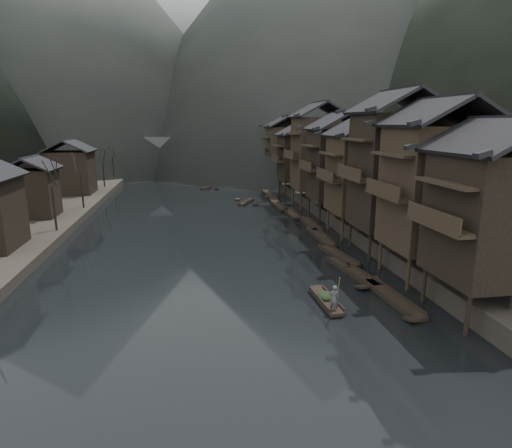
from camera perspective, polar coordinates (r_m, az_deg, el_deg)
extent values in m
plane|color=black|center=(33.70, -5.50, -8.07)|extent=(300.00, 300.00, 0.00)
cube|color=#2D2823|center=(81.04, 18.10, 4.65)|extent=(40.00, 200.00, 1.80)
cylinder|color=black|center=(28.51, 26.41, -10.77)|extent=(0.30, 0.30, 2.90)
cylinder|color=black|center=(32.20, 21.51, -7.55)|extent=(0.30, 0.30, 2.90)
cylinder|color=black|center=(30.13, 30.75, -9.99)|extent=(0.30, 0.30, 2.90)
cylinder|color=black|center=(33.65, 25.58, -7.05)|extent=(0.30, 0.30, 2.90)
cube|color=black|center=(30.66, 29.60, 0.80)|extent=(7.00, 6.00, 7.88)
cube|color=black|center=(28.43, 23.18, -0.20)|extent=(1.20, 5.70, 0.25)
cylinder|color=black|center=(33.98, 19.65, -6.30)|extent=(0.30, 0.30, 2.90)
cylinder|color=black|center=(38.03, 16.23, -3.96)|extent=(0.30, 0.30, 2.90)
cylinder|color=black|center=(35.36, 23.59, -5.89)|extent=(0.30, 0.30, 2.90)
cylinder|color=black|center=(39.26, 19.88, -3.69)|extent=(0.30, 0.30, 2.90)
cube|color=black|center=(36.15, 22.93, 4.41)|extent=(7.00, 6.00, 9.42)
cube|color=black|center=(34.29, 17.15, 3.64)|extent=(1.20, 5.70, 0.25)
cylinder|color=black|center=(39.94, 14.91, -3.05)|extent=(0.30, 0.30, 2.90)
cylinder|color=black|center=(44.19, 12.42, -1.33)|extent=(0.30, 0.30, 2.90)
cylinder|color=black|center=(41.11, 18.42, -2.82)|extent=(0.30, 0.30, 2.90)
cylinder|color=black|center=(45.26, 15.67, -1.17)|extent=(0.30, 0.30, 2.90)
cube|color=black|center=(42.14, 18.02, 6.69)|extent=(7.00, 6.00, 10.50)
cube|color=black|center=(40.55, 12.89, 6.02)|extent=(1.20, 5.70, 0.25)
cylinder|color=black|center=(46.18, 11.44, -0.65)|extent=(0.30, 0.30, 2.90)
cylinder|color=black|center=(50.58, 9.57, 0.65)|extent=(0.30, 0.30, 2.90)
cylinder|color=black|center=(47.20, 14.57, -0.51)|extent=(0.30, 0.30, 2.90)
cylinder|color=black|center=(51.51, 12.47, 0.75)|extent=(0.30, 0.30, 2.90)
cube|color=black|center=(48.56, 14.21, 6.39)|extent=(7.00, 6.00, 8.23)
cube|color=black|center=(47.19, 9.68, 5.91)|extent=(1.20, 5.70, 0.25)
cylinder|color=black|center=(53.55, 8.49, 1.40)|extent=(0.30, 0.30, 2.90)
cylinder|color=black|center=(58.05, 7.08, 2.37)|extent=(0.30, 0.30, 2.90)
cylinder|color=black|center=(54.43, 11.26, 1.48)|extent=(0.30, 0.30, 2.90)
cylinder|color=black|center=(58.87, 9.66, 2.44)|extent=(0.30, 0.30, 2.90)
cube|color=black|center=(55.93, 11.01, 7.72)|extent=(7.00, 6.00, 8.79)
cube|color=black|center=(54.75, 7.02, 7.28)|extent=(1.20, 5.70, 0.25)
cylinder|color=black|center=(62.03, 6.02, 3.11)|extent=(0.30, 0.30, 2.90)
cylinder|color=black|center=(66.60, 4.95, 3.84)|extent=(0.30, 0.30, 2.90)
cylinder|color=black|center=(62.79, 8.45, 3.16)|extent=(0.30, 0.30, 2.90)
cylinder|color=black|center=(67.31, 7.23, 3.89)|extent=(0.30, 0.30, 2.90)
cube|color=black|center=(64.37, 8.30, 9.26)|extent=(7.00, 6.00, 10.41)
cube|color=black|center=(63.34, 4.79, 8.81)|extent=(1.20, 5.70, 0.25)
cylinder|color=black|center=(71.60, 3.95, 4.53)|extent=(0.30, 0.30, 2.90)
cylinder|color=black|center=(76.23, 3.15, 5.08)|extent=(0.30, 0.30, 2.90)
cylinder|color=black|center=(72.26, 6.09, 4.57)|extent=(0.30, 0.30, 2.90)
cylinder|color=black|center=(76.85, 5.16, 5.11)|extent=(0.30, 0.30, 2.90)
cube|color=black|center=(74.06, 5.96, 8.73)|extent=(7.00, 6.00, 7.52)
cube|color=black|center=(73.17, 2.90, 8.43)|extent=(1.20, 5.70, 0.25)
cylinder|color=black|center=(83.21, 2.10, 5.79)|extent=(0.30, 0.30, 2.90)
cylinder|color=black|center=(87.89, 1.50, 6.20)|extent=(0.30, 0.30, 2.90)
cylinder|color=black|center=(83.78, 3.96, 5.82)|extent=(0.30, 0.30, 2.90)
cylinder|color=black|center=(88.43, 3.26, 6.23)|extent=(0.30, 0.30, 2.90)
cube|color=black|center=(85.64, 3.89, 9.82)|extent=(7.00, 6.00, 8.79)
cube|color=black|center=(84.87, 1.21, 9.51)|extent=(1.20, 5.70, 0.25)
cube|color=black|center=(58.99, -27.54, 3.89)|extent=(5.00, 5.00, 5.80)
cube|color=black|center=(76.08, -23.41, 6.50)|extent=(6.50, 6.50, 6.80)
cylinder|color=black|center=(50.70, -26.41, 2.13)|extent=(0.24, 0.24, 4.83)
cylinder|color=black|center=(62.87, -23.05, 4.28)|extent=(0.24, 0.24, 4.60)
cylinder|color=black|center=(82.39, -19.77, 6.33)|extent=(0.24, 0.24, 4.15)
cylinder|color=black|center=(92.49, -18.64, 7.20)|extent=(0.24, 0.24, 4.46)
cube|color=black|center=(32.24, 17.59, -9.40)|extent=(1.58, 7.22, 0.30)
cube|color=black|center=(32.17, 17.61, -9.10)|extent=(1.62, 7.08, 0.10)
cube|color=black|center=(35.15, 15.46, -7.09)|extent=(0.99, 0.94, 0.35)
cube|color=black|center=(29.33, 20.21, -11.65)|extent=(0.99, 0.94, 0.35)
cube|color=black|center=(36.81, 12.63, -6.21)|extent=(2.13, 7.53, 0.30)
cube|color=black|center=(36.75, 12.65, -5.95)|extent=(2.16, 7.39, 0.10)
cube|color=black|center=(40.06, 11.46, -4.32)|extent=(1.05, 1.03, 0.36)
cube|color=black|center=(33.52, 14.07, -8.02)|extent=(1.05, 1.03, 0.36)
cube|color=black|center=(40.70, 10.83, -4.22)|extent=(1.89, 6.73, 0.30)
cube|color=black|center=(40.64, 10.84, -3.97)|extent=(1.93, 6.61, 0.10)
cube|color=black|center=(43.64, 9.92, -2.78)|extent=(1.03, 0.92, 0.34)
cube|color=black|center=(37.71, 11.91, -5.47)|extent=(1.03, 0.92, 0.34)
cube|color=black|center=(46.97, 8.56, -1.75)|extent=(1.19, 7.30, 0.30)
cube|color=black|center=(46.92, 8.57, -1.53)|extent=(1.24, 7.15, 0.10)
cube|color=black|center=(50.15, 7.33, -0.57)|extent=(0.95, 0.90, 0.36)
cube|color=black|center=(43.75, 9.99, -2.74)|extent=(0.95, 0.90, 0.36)
cube|color=black|center=(52.66, 7.22, -0.05)|extent=(1.22, 6.97, 0.30)
cube|color=black|center=(52.62, 7.23, 0.14)|extent=(1.27, 6.83, 0.10)
cube|color=black|center=(55.74, 6.22, 0.88)|extent=(0.95, 0.87, 0.35)
cube|color=black|center=(49.55, 8.36, -0.77)|extent=(0.95, 0.87, 0.35)
cube|color=black|center=(58.70, 4.72, 1.41)|extent=(1.29, 7.01, 0.30)
cube|color=black|center=(58.66, 4.72, 1.58)|extent=(1.34, 6.87, 0.10)
cube|color=black|center=(61.84, 3.91, 2.17)|extent=(0.96, 0.88, 0.35)
cube|color=black|center=(55.52, 5.63, 0.84)|extent=(0.96, 0.88, 0.35)
cube|color=black|center=(63.45, 3.12, 2.34)|extent=(1.25, 6.36, 0.30)
cube|color=black|center=(63.42, 3.12, 2.50)|extent=(1.30, 6.24, 0.10)
cube|color=black|center=(66.36, 2.63, 2.96)|extent=(0.95, 0.80, 0.33)
cube|color=black|center=(60.50, 3.65, 1.92)|extent=(0.95, 0.80, 0.33)
cube|color=black|center=(68.96, 2.30, 3.24)|extent=(1.77, 6.22, 0.30)
cube|color=black|center=(68.93, 2.30, 3.39)|extent=(1.81, 6.11, 0.10)
cube|color=black|center=(71.71, 1.59, 3.75)|extent=(1.01, 0.86, 0.33)
cube|color=black|center=(66.18, 3.08, 2.92)|extent=(1.01, 0.86, 0.33)
cube|color=black|center=(74.62, 1.63, 4.02)|extent=(1.12, 6.56, 0.30)
cube|color=black|center=(74.59, 1.64, 4.16)|extent=(1.17, 6.43, 0.10)
cube|color=black|center=(77.65, 1.21, 4.50)|extent=(0.94, 0.81, 0.34)
cube|color=black|center=(71.55, 2.09, 3.73)|extent=(0.94, 0.81, 0.34)
cube|color=black|center=(81.73, 0.89, 4.85)|extent=(1.90, 7.34, 0.30)
cube|color=black|center=(81.70, 0.89, 4.97)|extent=(1.94, 7.20, 0.10)
cube|color=black|center=(85.15, 0.74, 5.29)|extent=(1.03, 0.99, 0.36)
cube|color=black|center=(78.27, 1.04, 4.57)|extent=(1.03, 0.99, 0.36)
cube|color=black|center=(67.09, -1.32, 2.96)|extent=(3.21, 5.20, 0.30)
cube|color=black|center=(67.06, -1.32, 3.11)|extent=(3.21, 5.13, 0.10)
cube|color=black|center=(69.17, -2.49, 3.39)|extent=(1.05, 0.96, 0.31)
cube|color=black|center=(65.00, -0.08, 2.75)|extent=(1.05, 0.96, 0.31)
cube|color=black|center=(83.14, -6.32, 4.91)|extent=(3.56, 5.04, 0.30)
cube|color=black|center=(83.11, -6.32, 5.04)|extent=(3.55, 4.97, 0.10)
cube|color=black|center=(85.22, -7.27, 5.19)|extent=(1.07, 1.00, 0.31)
cube|color=black|center=(81.04, -5.32, 4.82)|extent=(1.07, 1.00, 0.31)
cube|color=#4C4C4F|center=(103.47, -8.19, 10.44)|extent=(40.00, 6.00, 1.60)
cube|color=#4C4C4F|center=(100.71, -8.19, 11.10)|extent=(40.00, 0.50, 1.00)
cube|color=#4C4C4F|center=(106.11, -8.24, 11.21)|extent=(40.00, 0.50, 1.00)
cube|color=#4C4C4F|center=(104.45, -15.89, 7.89)|extent=(3.20, 6.00, 6.40)
cube|color=#4C4C4F|center=(103.76, -10.63, 8.14)|extent=(3.20, 6.00, 6.40)
cube|color=#4C4C4F|center=(103.91, -5.61, 8.31)|extent=(3.20, 6.00, 6.40)
cube|color=#4C4C4F|center=(104.91, -0.37, 8.42)|extent=(3.20, 6.00, 6.40)
cone|color=#474F49|center=(177.28, -27.18, 24.37)|extent=(168.00, 168.00, 100.35)
cone|color=gray|center=(245.21, -9.25, 23.43)|extent=(320.00, 320.00, 111.43)
cube|color=black|center=(30.67, 9.30, -10.12)|extent=(1.15, 4.68, 0.30)
cube|color=black|center=(30.60, 9.32, -9.81)|extent=(1.20, 4.59, 0.10)
cube|color=black|center=(32.59, 8.20, -8.36)|extent=(0.88, 0.61, 0.29)
cube|color=black|center=(28.67, 10.60, -11.61)|extent=(0.88, 0.61, 0.29)
ellipsoid|color=black|center=(30.63, 9.22, -8.89)|extent=(1.11, 1.46, 0.67)
imported|color=#4F4F51|center=(28.65, 10.40, -9.31)|extent=(0.78, 0.67, 1.81)
cylinder|color=#8C7A51|center=(27.82, 11.02, -4.26)|extent=(0.77, 2.52, 3.45)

